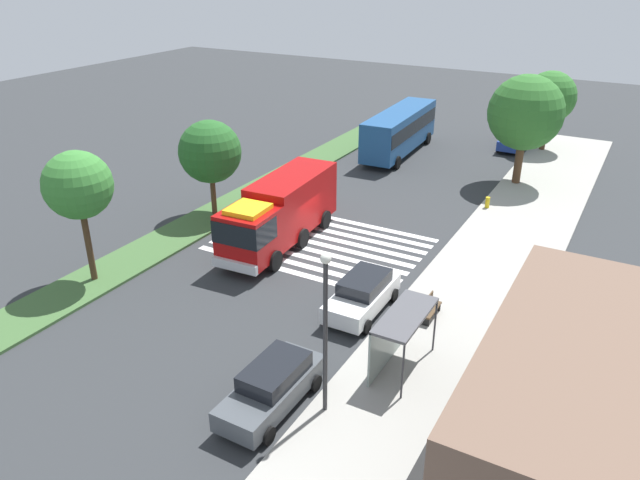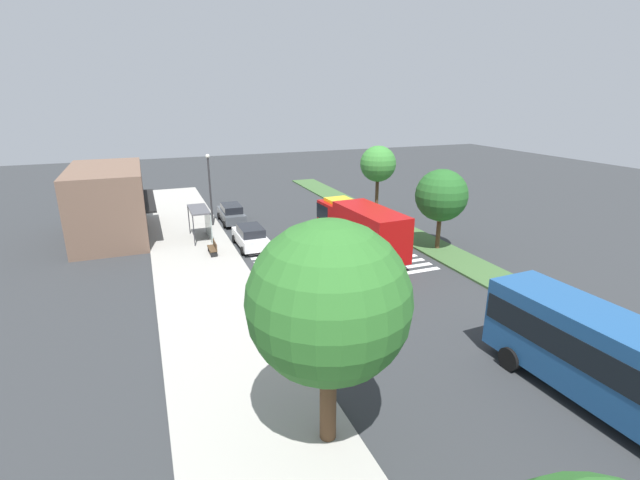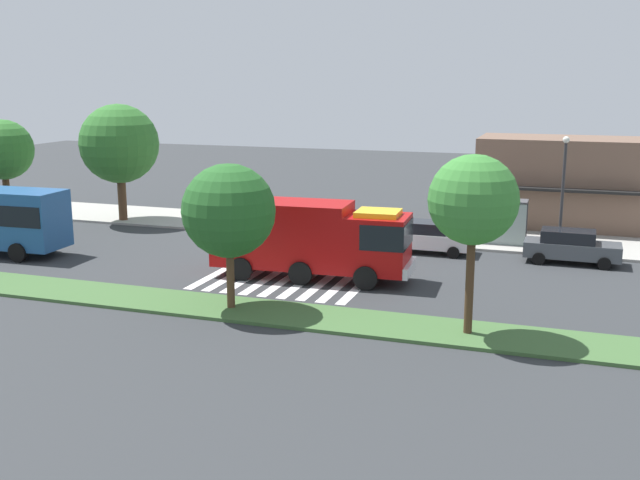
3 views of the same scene
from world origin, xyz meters
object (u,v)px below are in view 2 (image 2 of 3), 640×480
median_tree_west (378,164)px  fire_hydrant (290,342)px  transit_bus (627,367)px  parked_car_mid (250,237)px  median_tree_far_west (441,195)px  parked_car_east (231,213)px  street_lamp (210,184)px  fire_truck (359,226)px  bus_stop_shelter (203,217)px  bench_near_shelter (213,248)px  sidewalk_tree_west (329,302)px

median_tree_west → fire_hydrant: (-18.95, 14.59, -4.58)m
transit_bus → fire_hydrant: (8.48, 9.63, -1.60)m
parked_car_mid → median_tree_far_west: median_tree_far_west is taller
parked_car_east → street_lamp: bearing=109.6°
median_tree_west → fire_truck: bearing=144.2°
parked_car_mid → median_tree_west: (4.04, -12.89, 4.19)m
parked_car_mid → median_tree_west: 14.14m
parked_car_mid → transit_bus: (-23.38, -7.93, 1.21)m
median_tree_west → bus_stop_shelter: bearing=92.9°
fire_hydrant → bench_near_shelter: bearing=4.9°
median_tree_far_west → fire_hydrant: median_tree_far_west is taller
fire_truck → parked_car_mid: fire_truck is taller
median_tree_far_west → median_tree_west: bearing=0.0°
fire_truck → parked_car_mid: (4.01, 7.07, -1.15)m
median_tree_west → parked_car_mid: bearing=107.4°
transit_bus → parked_car_mid: bearing=-163.7°
median_tree_far_west → fire_hydrant: size_ratio=8.43×
street_lamp → fire_hydrant: street_lamp is taller
transit_bus → sidewalk_tree_west: size_ratio=1.45×
street_lamp → sidewalk_tree_west: 27.48m
fire_truck → street_lamp: bearing=36.1°
bus_stop_shelter → street_lamp: bearing=-18.0°
transit_bus → parked_car_east: bearing=-168.0°
parked_car_mid → sidewalk_tree_west: bearing=173.6°
fire_truck → parked_car_east: bearing=28.4°
parked_car_mid → parked_car_east: (7.43, 0.00, 0.00)m
fire_truck → bus_stop_shelter: size_ratio=2.74×
sidewalk_tree_west → median_tree_far_west: (15.07, -15.09, -0.98)m
bench_near_shelter → fire_truck: bearing=-108.1°
median_tree_west → street_lamp: bearing=79.3°
fire_hydrant → street_lamp: bearing=0.3°
transit_bus → fire_truck: bearing=-179.9°
transit_bus → sidewalk_tree_west: (2.75, 10.13, 3.02)m
fire_truck → fire_hydrant: (-10.89, 8.77, -1.54)m
parked_car_mid → median_tree_far_west: (-5.57, -12.89, 3.26)m
parked_car_mid → street_lamp: (6.81, 1.80, 2.91)m
parked_car_east → median_tree_west: (-3.39, -12.89, 4.18)m
fire_truck → parked_car_mid: bearing=57.1°
parked_car_east → street_lamp: size_ratio=0.77×
fire_truck → fire_hydrant: size_ratio=13.72×
parked_car_mid → bus_stop_shelter: size_ratio=1.32×
fire_truck → bus_stop_shelter: 12.38m
parked_car_mid → street_lamp: bearing=14.5°
bus_stop_shelter → bench_near_shelter: 4.20m
parked_car_east → sidewalk_tree_west: (-28.07, 2.20, 4.23)m
street_lamp → parked_car_mid: bearing=-165.2°
fire_truck → fire_hydrant: bearing=137.9°
street_lamp → fire_hydrant: 21.97m
transit_bus → street_lamp: (30.19, 9.73, 1.70)m
fire_truck → fire_hydrant: 14.07m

